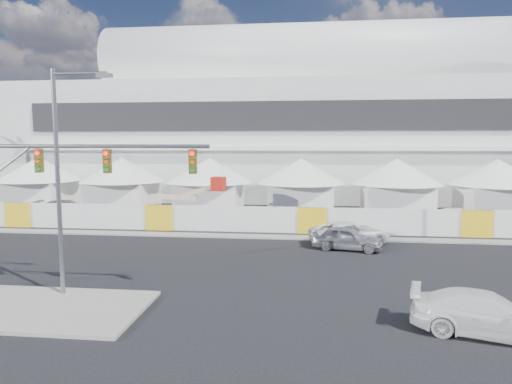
# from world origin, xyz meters

# --- Properties ---
(ground) EXTENTS (160.00, 160.00, 0.00)m
(ground) POSITION_xyz_m (0.00, 0.00, 0.00)
(ground) COLOR black
(ground) RESTS_ON ground
(median_island) EXTENTS (10.00, 5.00, 0.15)m
(median_island) POSITION_xyz_m (-6.00, -3.00, 0.07)
(median_island) COLOR gray
(median_island) RESTS_ON ground
(stadium) EXTENTS (80.00, 24.80, 21.98)m
(stadium) POSITION_xyz_m (8.71, 41.50, 9.45)
(stadium) COLOR silver
(stadium) RESTS_ON ground
(tent_row) EXTENTS (53.40, 8.40, 5.40)m
(tent_row) POSITION_xyz_m (0.50, 24.00, 3.15)
(tent_row) COLOR white
(tent_row) RESTS_ON ground
(hoarding_fence) EXTENTS (70.00, 0.25, 2.00)m
(hoarding_fence) POSITION_xyz_m (6.00, 14.50, 1.00)
(hoarding_fence) COLOR white
(hoarding_fence) RESTS_ON ground
(sedan_silver) EXTENTS (2.67, 4.75, 1.53)m
(sedan_silver) POSITION_xyz_m (8.24, 9.36, 0.76)
(sedan_silver) COLOR #ABABB0
(sedan_silver) RESTS_ON ground
(pickup_curb) EXTENTS (4.34, 6.02, 1.52)m
(pickup_curb) POSITION_xyz_m (8.56, 11.10, 0.76)
(pickup_curb) COLOR white
(pickup_curb) RESTS_ON ground
(pickup_near) EXTENTS (3.39, 5.65, 1.53)m
(pickup_near) POSITION_xyz_m (12.17, -3.40, 0.77)
(pickup_near) COLOR white
(pickup_near) RESTS_ON ground
(lot_car_a) EXTENTS (2.88, 4.94, 1.54)m
(lot_car_a) POSITION_xyz_m (18.00, 18.05, 0.77)
(lot_car_a) COLOR white
(lot_car_a) RESTS_ON ground
(lot_car_c) EXTENTS (3.15, 5.82, 1.60)m
(lot_car_c) POSITION_xyz_m (-16.60, 19.48, 0.80)
(lot_car_c) COLOR #9C9DA1
(lot_car_c) RESTS_ON ground
(traffic_mast) EXTENTS (11.02, 0.74, 7.57)m
(traffic_mast) POSITION_xyz_m (-6.81, -1.21, 4.41)
(traffic_mast) COLOR gray
(traffic_mast) RESTS_ON median_island
(streetlight_median) EXTENTS (2.75, 0.28, 9.95)m
(streetlight_median) POSITION_xyz_m (-5.04, -1.25, 5.86)
(streetlight_median) COLOR slate
(streetlight_median) RESTS_ON median_island
(boom_lift) EXTENTS (8.22, 2.46, 4.10)m
(boom_lift) POSITION_xyz_m (-6.30, 17.62, 1.10)
(boom_lift) COLOR red
(boom_lift) RESTS_ON ground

